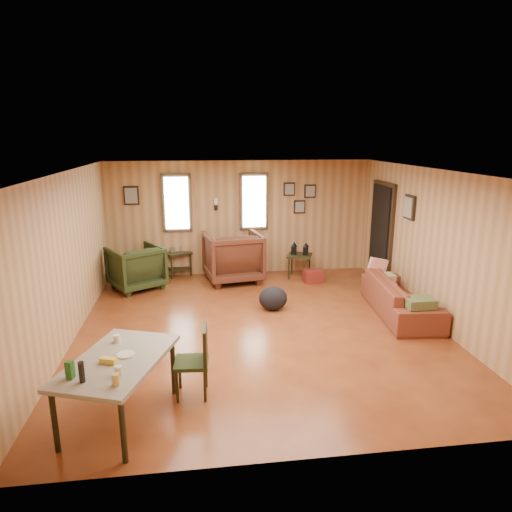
{
  "coord_description": "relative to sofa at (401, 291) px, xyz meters",
  "views": [
    {
      "loc": [
        -0.92,
        -6.49,
        2.89
      ],
      "look_at": [
        0.0,
        0.4,
        1.05
      ],
      "focal_mm": 32.0,
      "sensor_mm": 36.0,
      "label": 1
    }
  ],
  "objects": [
    {
      "name": "backpack",
      "position": [
        -2.07,
        0.45,
        -0.18
      ],
      "size": [
        0.53,
        0.42,
        0.42
      ],
      "rotation": [
        0.0,
        0.0,
        0.13
      ],
      "color": "black",
      "rests_on": "ground"
    },
    {
      "name": "recliner_green",
      "position": [
        -4.51,
        1.94,
        0.07
      ],
      "size": [
        1.21,
        1.19,
        0.93
      ],
      "primitive_type": "imported",
      "rotation": [
        0.0,
        0.0,
        -2.6
      ],
      "color": "#253015",
      "rests_on": "ground"
    },
    {
      "name": "dining_table",
      "position": [
        -4.17,
        -2.42,
        0.24
      ],
      "size": [
        1.23,
        1.56,
        0.9
      ],
      "rotation": [
        0.0,
        0.0,
        -0.34
      ],
      "color": "gray",
      "rests_on": "ground"
    },
    {
      "name": "sofa",
      "position": [
        0.0,
        0.0,
        0.0
      ],
      "size": [
        0.77,
        2.06,
        0.79
      ],
      "primitive_type": "imported",
      "rotation": [
        0.0,
        0.0,
        1.48
      ],
      "color": "brown",
      "rests_on": "ground"
    },
    {
      "name": "side_table",
      "position": [
        -1.21,
        2.21,
        0.12
      ],
      "size": [
        0.61,
        0.61,
        0.76
      ],
      "rotation": [
        0.0,
        0.0,
        -0.37
      ],
      "color": "black",
      "rests_on": "ground"
    },
    {
      "name": "cooler",
      "position": [
        -1.01,
        1.84,
        -0.26
      ],
      "size": [
        0.39,
        0.3,
        0.26
      ],
      "rotation": [
        0.0,
        0.0,
        0.11
      ],
      "color": "maroon",
      "rests_on": "ground"
    },
    {
      "name": "sofa_pillows",
      "position": [
        -0.08,
        -0.03,
        0.11
      ],
      "size": [
        0.42,
        1.8,
        0.38
      ],
      "rotation": [
        0.0,
        0.0,
        -0.0
      ],
      "color": "#4D5630",
      "rests_on": "sofa"
    },
    {
      "name": "recliner_brown",
      "position": [
        -2.61,
        2.18,
        0.16
      ],
      "size": [
        1.22,
        1.17,
        1.11
      ],
      "primitive_type": "imported",
      "rotation": [
        0.0,
        0.0,
        3.29
      ],
      "color": "#4D2417",
      "rests_on": "ground"
    },
    {
      "name": "room",
      "position": [
        -2.24,
        0.01,
        0.81
      ],
      "size": [
        5.54,
        6.04,
        2.44
      ],
      "color": "brown",
      "rests_on": "ground"
    },
    {
      "name": "dining_chair",
      "position": [
        -3.37,
        -2.03,
        0.08
      ],
      "size": [
        0.4,
        0.4,
        0.84
      ],
      "rotation": [
        0.0,
        0.0,
        -0.07
      ],
      "color": "#253015",
      "rests_on": "ground"
    },
    {
      "name": "end_table",
      "position": [
        -3.73,
        2.71,
        -0.04
      ],
      "size": [
        0.63,
        0.61,
        0.63
      ],
      "rotation": [
        0.0,
        0.0,
        0.38
      ],
      "color": "black",
      "rests_on": "ground"
    }
  ]
}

